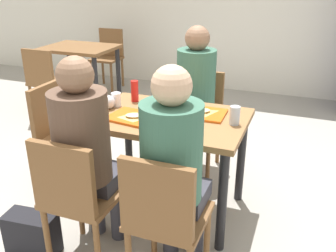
{
  "coord_description": "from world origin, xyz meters",
  "views": [
    {
      "loc": [
        0.86,
        -2.22,
        1.67
      ],
      "look_at": [
        0.0,
        0.0,
        0.67
      ],
      "focal_mm": 40.01,
      "sensor_mm": 36.0,
      "label": 1
    }
  ],
  "objects_px": {
    "chair_left_end": "(60,129)",
    "plastic_cup_b": "(154,126)",
    "foil_bundle": "(108,102)",
    "paper_plate_center": "(158,104)",
    "background_chair_near": "(45,79)",
    "handbag": "(32,234)",
    "background_table": "(80,56)",
    "person_far_side": "(195,90)",
    "chair_near_right": "(164,216)",
    "plastic_cup_a": "(179,95)",
    "paper_plate_near_edge": "(180,130)",
    "condiment_bottle": "(135,91)",
    "chair_far_side": "(199,113)",
    "background_chair_far": "(109,54)",
    "chair_near_left": "(76,195)",
    "soda_can": "(235,115)",
    "pizza_slice_a": "(134,116)",
    "person_in_red": "(86,145)",
    "main_table": "(168,131)",
    "person_in_brown_jacket": "(174,161)",
    "tray_red_far": "(199,113)",
    "pizza_slice_b": "(200,111)",
    "tray_red_near": "(135,118)"
  },
  "relations": [
    {
      "from": "chair_left_end",
      "to": "plastic_cup_b",
      "type": "height_order",
      "value": "chair_left_end"
    },
    {
      "from": "foil_bundle",
      "to": "paper_plate_center",
      "type": "bearing_deg",
      "value": 36.66
    },
    {
      "from": "background_chair_near",
      "to": "handbag",
      "type": "bearing_deg",
      "value": -55.04
    },
    {
      "from": "background_table",
      "to": "person_far_side",
      "type": "bearing_deg",
      "value": -33.32
    },
    {
      "from": "chair_left_end",
      "to": "chair_near_right",
      "type": "bearing_deg",
      "value": -32.28
    },
    {
      "from": "chair_near_right",
      "to": "paper_plate_center",
      "type": "bearing_deg",
      "value": 114.23
    },
    {
      "from": "plastic_cup_a",
      "to": "handbag",
      "type": "distance_m",
      "value": 1.39
    },
    {
      "from": "paper_plate_near_edge",
      "to": "condiment_bottle",
      "type": "bearing_deg",
      "value": 141.69
    },
    {
      "from": "chair_far_side",
      "to": "background_chair_far",
      "type": "distance_m",
      "value": 2.72
    },
    {
      "from": "chair_near_right",
      "to": "chair_near_left",
      "type": "bearing_deg",
      "value": 180.0
    },
    {
      "from": "handbag",
      "to": "chair_near_left",
      "type": "bearing_deg",
      "value": 2.69
    },
    {
      "from": "condiment_bottle",
      "to": "soda_can",
      "type": "bearing_deg",
      "value": -12.81
    },
    {
      "from": "pizza_slice_a",
      "to": "soda_can",
      "type": "distance_m",
      "value": 0.66
    },
    {
      "from": "chair_near_left",
      "to": "foil_bundle",
      "type": "height_order",
      "value": "chair_near_left"
    },
    {
      "from": "chair_near_right",
      "to": "person_in_red",
      "type": "distance_m",
      "value": 0.6
    },
    {
      "from": "background_chair_far",
      "to": "main_table",
      "type": "bearing_deg",
      "value": -53.26
    },
    {
      "from": "chair_near_right",
      "to": "pizza_slice_a",
      "type": "height_order",
      "value": "chair_near_right"
    },
    {
      "from": "background_chair_near",
      "to": "chair_left_end",
      "type": "bearing_deg",
      "value": -48.02
    },
    {
      "from": "paper_plate_near_edge",
      "to": "background_chair_far",
      "type": "bearing_deg",
      "value": 126.88
    },
    {
      "from": "chair_near_right",
      "to": "person_in_brown_jacket",
      "type": "xyz_separation_m",
      "value": [
        -0.0,
        0.14,
        0.25
      ]
    },
    {
      "from": "pizza_slice_a",
      "to": "plastic_cup_a",
      "type": "height_order",
      "value": "plastic_cup_a"
    },
    {
      "from": "main_table",
      "to": "handbag",
      "type": "height_order",
      "value": "main_table"
    },
    {
      "from": "pizza_slice_a",
      "to": "background_chair_far",
      "type": "bearing_deg",
      "value": 122.64
    },
    {
      "from": "chair_left_end",
      "to": "plastic_cup_b",
      "type": "xyz_separation_m",
      "value": [
        0.94,
        -0.31,
        0.29
      ]
    },
    {
      "from": "main_table",
      "to": "tray_red_far",
      "type": "relative_size",
      "value": 2.96
    },
    {
      "from": "chair_left_end",
      "to": "paper_plate_center",
      "type": "relative_size",
      "value": 3.9
    },
    {
      "from": "chair_near_left",
      "to": "pizza_slice_b",
      "type": "xyz_separation_m",
      "value": [
        0.47,
        0.85,
        0.26
      ]
    },
    {
      "from": "paper_plate_center",
      "to": "condiment_bottle",
      "type": "height_order",
      "value": "condiment_bottle"
    },
    {
      "from": "tray_red_far",
      "to": "background_chair_far",
      "type": "distance_m",
      "value": 3.33
    },
    {
      "from": "plastic_cup_b",
      "to": "foil_bundle",
      "type": "relative_size",
      "value": 1.0
    },
    {
      "from": "chair_near_left",
      "to": "pizza_slice_b",
      "type": "height_order",
      "value": "chair_near_left"
    },
    {
      "from": "tray_red_near",
      "to": "tray_red_far",
      "type": "height_order",
      "value": "same"
    },
    {
      "from": "plastic_cup_a",
      "to": "condiment_bottle",
      "type": "distance_m",
      "value": 0.34
    },
    {
      "from": "plastic_cup_a",
      "to": "background_table",
      "type": "relative_size",
      "value": 0.11
    },
    {
      "from": "paper_plate_near_edge",
      "to": "chair_left_end",
      "type": "bearing_deg",
      "value": 169.47
    },
    {
      "from": "chair_near_right",
      "to": "chair_left_end",
      "type": "height_order",
      "value": "same"
    },
    {
      "from": "pizza_slice_b",
      "to": "soda_can",
      "type": "distance_m",
      "value": 0.27
    },
    {
      "from": "tray_red_near",
      "to": "foil_bundle",
      "type": "distance_m",
      "value": 0.29
    },
    {
      "from": "soda_can",
      "to": "condiment_bottle",
      "type": "distance_m",
      "value": 0.82
    },
    {
      "from": "person_in_red",
      "to": "person_in_brown_jacket",
      "type": "relative_size",
      "value": 1.0
    },
    {
      "from": "tray_red_near",
      "to": "plastic_cup_b",
      "type": "distance_m",
      "value": 0.28
    },
    {
      "from": "chair_far_side",
      "to": "condiment_bottle",
      "type": "relative_size",
      "value": 5.36
    },
    {
      "from": "chair_far_side",
      "to": "pizza_slice_b",
      "type": "height_order",
      "value": "chair_far_side"
    },
    {
      "from": "chair_far_side",
      "to": "soda_can",
      "type": "height_order",
      "value": "soda_can"
    },
    {
      "from": "plastic_cup_b",
      "to": "pizza_slice_a",
      "type": "bearing_deg",
      "value": 142.04
    },
    {
      "from": "tray_red_far",
      "to": "pizza_slice_a",
      "type": "xyz_separation_m",
      "value": [
        -0.38,
        -0.25,
        0.02
      ]
    },
    {
      "from": "paper_plate_center",
      "to": "plastic_cup_a",
      "type": "height_order",
      "value": "plastic_cup_a"
    },
    {
      "from": "pizza_slice_b",
      "to": "plastic_cup_a",
      "type": "height_order",
      "value": "plastic_cup_a"
    },
    {
      "from": "chair_left_end",
      "to": "tray_red_near",
      "type": "height_order",
      "value": "chair_left_end"
    },
    {
      "from": "chair_far_side",
      "to": "foil_bundle",
      "type": "distance_m",
      "value": 0.94
    }
  ]
}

